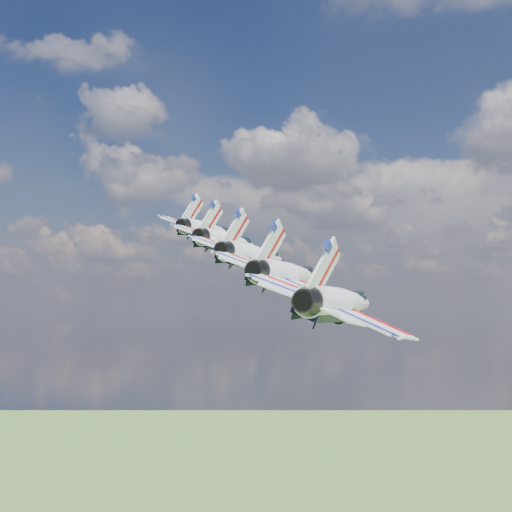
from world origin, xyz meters
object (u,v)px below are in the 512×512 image
Objects in this scene: jet_0 at (211,231)px; jet_4 at (342,303)px; jet_2 at (256,256)px; jet_3 at (291,275)px; jet_1 at (230,242)px.

jet_0 reaches higher than jet_4.
jet_2 is 1.00× the size of jet_3.
jet_3 is 12.15m from jet_4.
jet_2 is 1.00× the size of jet_4.
jet_4 is (17.82, -15.66, -5.27)m from jet_2.
jet_2 is (8.91, -7.83, -2.63)m from jet_1.
jet_0 reaches higher than jet_1.
jet_3 is at bearing -50.95° from jet_2.
jet_4 is at bearing -50.95° from jet_2.
jet_0 is 24.30m from jet_2.
jet_0 is 1.00× the size of jet_4.
jet_1 is 1.00× the size of jet_4.
jet_3 reaches higher than jet_4.
jet_4 is at bearing -50.95° from jet_0.
jet_2 is at bearing 129.05° from jet_3.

